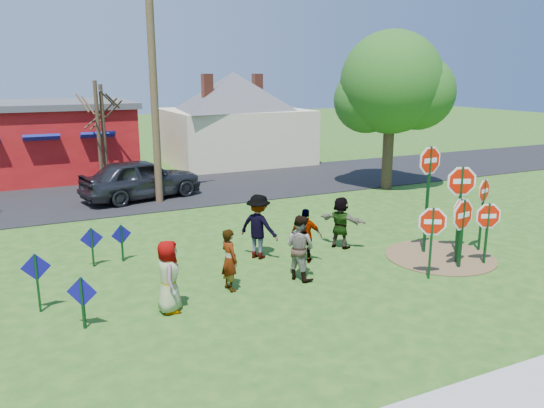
{
  "coord_description": "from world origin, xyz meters",
  "views": [
    {
      "loc": [
        -6.45,
        -12.3,
        5.31
      ],
      "look_at": [
        0.18,
        1.56,
        1.52
      ],
      "focal_mm": 35.0,
      "sensor_mm": 36.0,
      "label": 1
    }
  ],
  "objects": [
    {
      "name": "person_e",
      "position": [
        0.68,
        0.35,
        0.79
      ],
      "size": [
        0.98,
        0.86,
        1.59
      ],
      "primitive_type": "imported",
      "rotation": [
        0.0,
        0.0,
        2.51
      ],
      "color": "#4C335E",
      "rests_on": "ground"
    },
    {
      "name": "blue_diamond_a",
      "position": [
        -5.58,
        -1.21,
        0.71
      ],
      "size": [
        0.59,
        0.37,
        1.17
      ],
      "rotation": [
        0.0,
        0.0,
        -0.55
      ],
      "color": "#0F3A1A",
      "rests_on": "ground"
    },
    {
      "name": "stop_sign_c",
      "position": [
        5.25,
        -0.87,
        1.95
      ],
      "size": [
        1.11,
        0.49,
        2.81
      ],
      "rotation": [
        0.0,
        0.0,
        -0.4
      ],
      "color": "#0F3A1A",
      "rests_on": "ground"
    },
    {
      "name": "stop_sign_d",
      "position": [
        5.97,
        -1.07,
        1.7
      ],
      "size": [
        0.91,
        0.32,
        2.37
      ],
      "rotation": [
        0.0,
        0.0,
        0.33
      ],
      "color": "#0F3A1A",
      "rests_on": "ground"
    },
    {
      "name": "ground",
      "position": [
        0.0,
        0.0,
        0.0
      ],
      "size": [
        120.0,
        120.0,
        0.0
      ],
      "primitive_type": "plane",
      "color": "#214F16",
      "rests_on": "ground"
    },
    {
      "name": "person_c",
      "position": [
        -0.07,
        -0.69,
        0.87
      ],
      "size": [
        0.93,
        1.03,
        1.74
      ],
      "primitive_type": "imported",
      "rotation": [
        0.0,
        0.0,
        1.96
      ],
      "color": "#95533D",
      "rests_on": "ground"
    },
    {
      "name": "road",
      "position": [
        0.0,
        11.5,
        0.02
      ],
      "size": [
        120.0,
        7.5,
        0.04
      ],
      "primitive_type": "cube",
      "color": "black",
      "rests_on": "ground"
    },
    {
      "name": "stop_sign_g",
      "position": [
        4.59,
        -1.55,
        1.39
      ],
      "size": [
        0.93,
        0.25,
        2.03
      ],
      "rotation": [
        0.0,
        0.0,
        0.25
      ],
      "color": "#0F3A1A",
      "rests_on": "ground"
    },
    {
      "name": "person_a",
      "position": [
        -3.71,
        -1.16,
        0.85
      ],
      "size": [
        0.69,
        0.92,
        1.7
      ],
      "primitive_type": "imported",
      "rotation": [
        0.0,
        0.0,
        1.38
      ],
      "color": "#494B95",
      "rests_on": "ground"
    },
    {
      "name": "stop_sign_a",
      "position": [
        3.02,
        -2.18,
        1.42
      ],
      "size": [
        0.88,
        0.52,
        2.08
      ],
      "rotation": [
        0.0,
        0.0,
        -0.52
      ],
      "color": "#0F3A1A",
      "rests_on": "ground"
    },
    {
      "name": "blue_diamond_c",
      "position": [
        -4.9,
        2.62,
        0.7
      ],
      "size": [
        0.63,
        0.06,
        1.14
      ],
      "rotation": [
        0.0,
        0.0,
        0.04
      ],
      "color": "#0F3A1A",
      "rests_on": "ground"
    },
    {
      "name": "leafy_tree",
      "position": [
        9.18,
        7.55,
        4.67
      ],
      "size": [
        5.1,
        4.65,
        7.25
      ],
      "color": "#382819",
      "rests_on": "ground"
    },
    {
      "name": "blue_diamond_d",
      "position": [
        -4.07,
        2.7,
        0.68
      ],
      "size": [
        0.59,
        0.14,
        1.11
      ],
      "rotation": [
        0.0,
        0.0,
        0.2
      ],
      "color": "#0F3A1A",
      "rests_on": "ground"
    },
    {
      "name": "stop_sign_f",
      "position": [
        5.21,
        -2.0,
        1.32
      ],
      "size": [
        0.94,
        0.36,
        1.93
      ],
      "rotation": [
        0.0,
        0.0,
        -0.35
      ],
      "color": "#0F3A1A",
      "rests_on": "ground"
    },
    {
      "name": "cream_house",
      "position": [
        5.5,
        18.0,
        2.92
      ],
      "size": [
        9.4,
        9.4,
        6.5
      ],
      "color": "beige",
      "rests_on": "ground"
    },
    {
      "name": "bare_tree_extra",
      "position": [
        -2.86,
        13.28,
        3.13
      ],
      "size": [
        1.8,
        1.8,
        4.84
      ],
      "color": "#382819",
      "rests_on": "ground"
    },
    {
      "name": "person_b",
      "position": [
        -2.02,
        -0.6,
        0.8
      ],
      "size": [
        0.47,
        0.63,
        1.6
      ],
      "primitive_type": "imported",
      "rotation": [
        0.0,
        0.0,
        1.72
      ],
      "color": "#258077",
      "rests_on": "ground"
    },
    {
      "name": "utility_pole",
      "position": [
        -1.34,
        9.41,
        5.25
      ],
      "size": [
        2.44,
        0.34,
        9.98
      ],
      "rotation": [
        0.0,
        0.0,
        0.09
      ],
      "color": "#4C3823",
      "rests_on": "ground"
    },
    {
      "name": "stop_sign_e",
      "position": [
        4.34,
        -1.91,
        1.41
      ],
      "size": [
        1.16,
        0.24,
        2.13
      ],
      "rotation": [
        0.0,
        0.0,
        0.19
      ],
      "color": "#0F3A1A",
      "rests_on": "ground"
    },
    {
      "name": "stop_sign_b",
      "position": [
        4.34,
        -0.48,
        2.5
      ],
      "size": [
        1.13,
        0.12,
        3.41
      ],
      "rotation": [
        0.0,
        0.0,
        0.09
      ],
      "color": "#0F3A1A",
      "rests_on": "ground"
    },
    {
      "name": "person_d",
      "position": [
        -0.38,
        1.28,
        0.96
      ],
      "size": [
        1.28,
        1.42,
        1.91
      ],
      "primitive_type": "imported",
      "rotation": [
        0.0,
        0.0,
        2.16
      ],
      "color": "#2E2D31",
      "rests_on": "ground"
    },
    {
      "name": "suv",
      "position": [
        -1.86,
        10.34,
        0.91
      ],
      "size": [
        5.46,
        3.17,
        1.75
      ],
      "primitive_type": "imported",
      "rotation": [
        0.0,
        0.0,
        1.8
      ],
      "color": "#323238",
      "rests_on": "road"
    },
    {
      "name": "red_building",
      "position": [
        -5.5,
        17.99,
        1.97
      ],
      "size": [
        9.4,
        7.69,
        3.9
      ],
      "color": "maroon",
      "rests_on": "ground"
    },
    {
      "name": "person_f",
      "position": [
        2.31,
        1.05,
        0.82
      ],
      "size": [
        1.22,
        1.54,
        1.63
      ],
      "primitive_type": "imported",
      "rotation": [
        0.0,
        0.0,
        2.14
      ],
      "color": "#204D2A",
      "rests_on": "ground"
    },
    {
      "name": "bare_tree_east",
      "position": [
        -3.13,
        13.01,
        3.24
      ],
      "size": [
        1.8,
        1.8,
        5.01
      ],
      "color": "#382819",
      "rests_on": "ground"
    },
    {
      "name": "dirt_patch",
      "position": [
        4.5,
        -1.0,
        0.01
      ],
      "size": [
        3.2,
        3.2,
        0.03
      ],
      "primitive_type": "cylinder",
      "color": "brown",
      "rests_on": "ground"
    },
    {
      "name": "blue_diamond_b",
      "position": [
        -6.4,
        0.09,
        0.88
      ],
      "size": [
        0.64,
        0.07,
        1.41
      ],
      "rotation": [
        0.0,
        0.0,
        -0.07
      ],
      "color": "#0F3A1A",
      "rests_on": "ground"
    }
  ]
}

